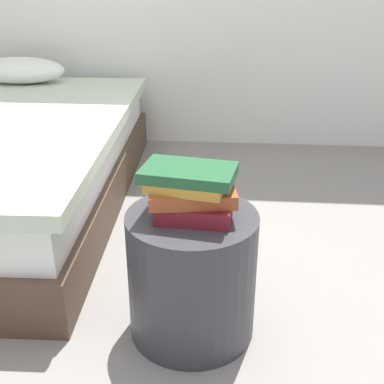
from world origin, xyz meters
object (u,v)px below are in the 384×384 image
(book_rust, at_px, (193,194))
(book_maroon, at_px, (196,207))
(book_ochre, at_px, (189,181))
(book_forest, at_px, (189,173))
(side_table, at_px, (192,274))

(book_rust, bearing_deg, book_maroon, 49.01)
(book_ochre, distance_m, book_forest, 0.04)
(book_maroon, height_order, book_forest, book_forest)
(book_maroon, xyz_separation_m, book_forest, (-0.02, -0.01, 0.12))
(side_table, bearing_deg, book_maroon, 38.64)
(book_rust, xyz_separation_m, book_forest, (-0.01, -0.00, 0.07))
(book_ochre, xyz_separation_m, book_forest, (0.00, -0.01, 0.03))
(side_table, bearing_deg, book_forest, -161.01)
(book_forest, bearing_deg, side_table, 28.29)
(side_table, xyz_separation_m, book_ochre, (-0.01, 0.01, 0.33))
(side_table, bearing_deg, book_ochre, 137.34)
(side_table, height_order, book_ochre, book_ochre)
(book_forest, bearing_deg, book_ochre, 102.87)
(book_maroon, bearing_deg, book_forest, -145.69)
(book_forest, bearing_deg, book_maroon, 39.20)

